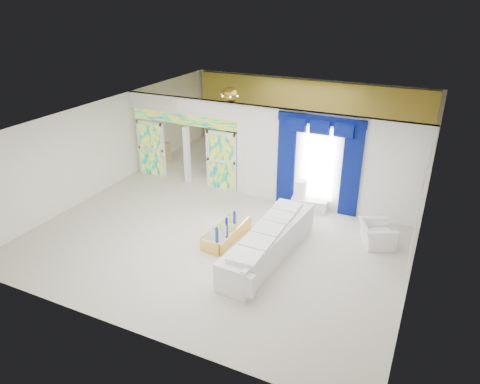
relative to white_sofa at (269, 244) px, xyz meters
The scene contains 22 objects.
floor 2.85m from the white_sofa, 125.33° to the left, with size 12.00×12.00×0.00m, color #B7AF9E.
dividing_wall 3.53m from the white_sofa, 81.13° to the left, with size 5.70×0.18×3.00m, color white.
dividing_header 6.05m from the white_sofa, 143.60° to the left, with size 4.30×0.18×0.55m, color white.
stained_panel_left 6.80m from the white_sofa, 150.78° to the left, with size 0.95×0.04×2.00m, color #994C3F.
stained_panel_right 4.55m from the white_sofa, 132.78° to the left, with size 0.95×0.04×2.00m, color #994C3F.
stained_transom 5.88m from the white_sofa, 143.60° to the left, with size 4.00×0.05×0.35m, color #994C3F.
window_pane 3.39m from the white_sofa, 85.26° to the left, with size 1.00×0.02×2.30m, color white.
blue_drape_left 3.42m from the white_sofa, 103.02° to the left, with size 0.55×0.10×2.80m, color #04054C.
blue_drape_right 3.57m from the white_sofa, 68.27° to the left, with size 0.55×0.10×2.80m, color #04054C.
blue_pelmet 4.02m from the white_sofa, 85.21° to the left, with size 2.60×0.12×0.25m, color #04054C.
wall_mirror 3.75m from the white_sofa, 21.55° to the left, with size 0.04×2.70×1.90m, color white.
gold_curtains 8.44m from the white_sofa, 101.26° to the left, with size 9.70×0.12×2.90m, color #AD8329.
white_sofa is the anchor object (origin of this frame).
coffee_table 1.39m from the white_sofa, 167.47° to the left, with size 0.57×1.70×0.38m, color gold.
console_table 2.97m from the white_sofa, 87.26° to the left, with size 1.10×0.35×0.37m, color silver.
table_lamp 2.98m from the white_sofa, 93.05° to the left, with size 0.36×0.36×0.58m, color white.
armchair 2.96m from the white_sofa, 37.41° to the left, with size 0.95×0.83×0.62m, color white.
grand_piano 7.07m from the white_sofa, 121.55° to the left, with size 1.36×1.78×0.90m, color black.
piano_bench 5.77m from the white_sofa, 129.90° to the left, with size 0.91×0.35×0.30m, color black.
tv_console 7.82m from the white_sofa, 144.55° to the left, with size 0.54×0.49×0.79m, color tan.
chandelier 7.30m from the white_sofa, 124.59° to the left, with size 0.60×0.60×0.60m, color gold.
decanters 1.37m from the white_sofa, behind, with size 0.18×1.16×0.29m.
Camera 1 is at (5.07, -11.28, 6.23)m, focal length 33.09 mm.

